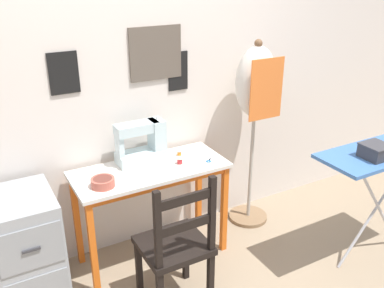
% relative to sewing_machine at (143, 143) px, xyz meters
% --- Properties ---
extents(ground_plane, '(14.00, 14.00, 0.00)m').
position_rel_sewing_machine_xyz_m(ground_plane, '(-0.01, -0.35, -0.86)').
color(ground_plane, gray).
extents(wall_back, '(10.00, 0.07, 2.55)m').
position_rel_sewing_machine_xyz_m(wall_back, '(-0.01, 0.17, 0.41)').
color(wall_back, silver).
rests_on(wall_back, ground_plane).
extents(sewing_table, '(1.06, 0.45, 0.72)m').
position_rel_sewing_machine_xyz_m(sewing_table, '(-0.01, -0.13, -0.24)').
color(sewing_table, silver).
rests_on(sewing_table, ground_plane).
extents(sewing_machine, '(0.36, 0.16, 0.31)m').
position_rel_sewing_machine_xyz_m(sewing_machine, '(0.00, 0.00, 0.00)').
color(sewing_machine, silver).
rests_on(sewing_machine, sewing_table).
extents(fabric_bowl, '(0.15, 0.15, 0.06)m').
position_rel_sewing_machine_xyz_m(fabric_bowl, '(-0.37, -0.21, -0.11)').
color(fabric_bowl, '#B25647').
rests_on(fabric_bowl, sewing_table).
extents(scissors, '(0.12, 0.12, 0.01)m').
position_rel_sewing_machine_xyz_m(scissors, '(0.41, -0.21, -0.13)').
color(scissors, silver).
rests_on(scissors, sewing_table).
extents(thread_spool_near_machine, '(0.04, 0.04, 0.04)m').
position_rel_sewing_machine_xyz_m(thread_spool_near_machine, '(0.20, -0.16, -0.12)').
color(thread_spool_near_machine, red).
rests_on(thread_spool_near_machine, sewing_table).
extents(thread_spool_mid_table, '(0.04, 0.04, 0.04)m').
position_rel_sewing_machine_xyz_m(thread_spool_mid_table, '(0.26, -0.04, -0.12)').
color(thread_spool_mid_table, orange).
rests_on(thread_spool_mid_table, sewing_table).
extents(wooden_chair, '(0.40, 0.38, 0.93)m').
position_rel_sewing_machine_xyz_m(wooden_chair, '(-0.09, -0.64, -0.42)').
color(wooden_chair, black).
rests_on(wooden_chair, ground_plane).
extents(filing_cabinet, '(0.39, 0.50, 0.75)m').
position_rel_sewing_machine_xyz_m(filing_cabinet, '(-0.86, -0.14, -0.49)').
color(filing_cabinet, '#93999E').
rests_on(filing_cabinet, ground_plane).
extents(dress_form, '(0.34, 0.32, 1.50)m').
position_rel_sewing_machine_xyz_m(dress_form, '(0.90, -0.06, 0.25)').
color(dress_form, '#846647').
rests_on(dress_form, ground_plane).
extents(storage_box, '(0.17, 0.17, 0.09)m').
position_rel_sewing_machine_xyz_m(storage_box, '(1.19, -0.95, 0.05)').
color(storage_box, '#333338').
rests_on(storage_box, ironing_board).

